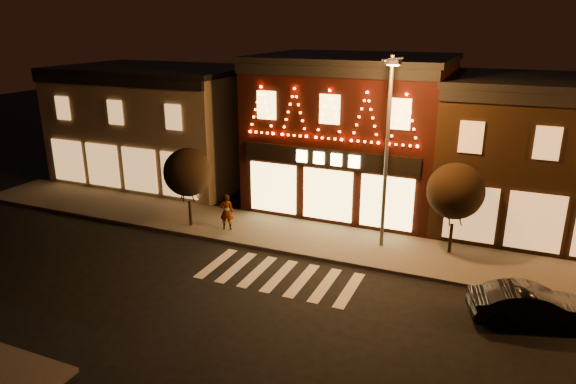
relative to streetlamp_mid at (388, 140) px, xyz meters
The scene contains 10 objects.
ground 10.18m from the streetlamp_mid, 111.73° to the right, with size 120.00×120.00×0.00m, color black.
sidewalk_far 5.23m from the streetlamp_mid, behind, with size 44.00×4.00×0.15m, color #47423D.
building_left 17.33m from the streetlamp_mid, 160.23° to the left, with size 12.20×8.28×7.30m.
building_pulp 6.74m from the streetlamp_mid, 119.14° to the left, with size 10.20×8.34×8.30m.
building_right_a 8.67m from the streetlamp_mid, 43.06° to the left, with size 9.20×8.28×7.50m.
streetlamp_mid is the anchor object (origin of this frame).
tree_left 9.83m from the streetlamp_mid, behind, with size 2.39×2.39×3.99m.
tree_right 3.69m from the streetlamp_mid, 13.22° to the left, with size 2.46×2.46×4.11m.
dark_sedan 8.58m from the streetlamp_mid, 32.62° to the right, with size 1.42×4.08×1.34m, color black.
pedestrian 8.64m from the streetlamp_mid, behind, with size 0.67×0.44×1.84m, color gray.
Camera 1 is at (7.90, -13.56, 9.97)m, focal length 32.40 mm.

